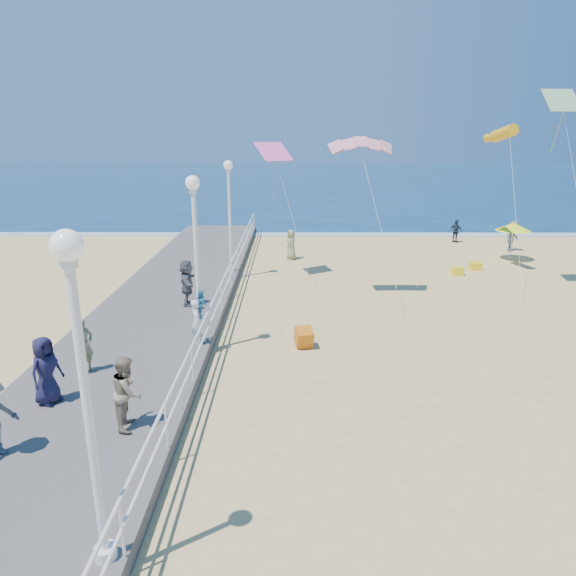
{
  "coord_description": "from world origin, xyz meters",
  "views": [
    {
      "loc": [
        -2.39,
        -15.6,
        6.91
      ],
      "look_at": [
        -2.5,
        2.0,
        1.6
      ],
      "focal_mm": 32.0,
      "sensor_mm": 36.0,
      "label": 1
    }
  ],
  "objects_px": {
    "toddler_held": "(202,304)",
    "spectator_1": "(127,392)",
    "woman_holding_toddler": "(197,322)",
    "beach_walker_b": "(456,231)",
    "beach_chair_right": "(475,266)",
    "spectator_6": "(84,346)",
    "beach_walker_c": "(291,244)",
    "beach_chair_left": "(457,271)",
    "beach_umbrella": "(513,227)",
    "beach_walker_a": "(513,236)",
    "lamp_post_near": "(83,372)",
    "box_kite": "(304,339)",
    "lamp_post_far": "(229,204)",
    "spectator_4": "(46,370)",
    "spectator_5": "(187,283)",
    "lamp_post_mid": "(196,243)"
  },
  "relations": [
    {
      "from": "spectator_1",
      "to": "beach_walker_c",
      "type": "distance_m",
      "value": 18.59
    },
    {
      "from": "toddler_held",
      "to": "beach_chair_left",
      "type": "xyz_separation_m",
      "value": [
        11.34,
        9.81,
        -1.49
      ]
    },
    {
      "from": "woman_holding_toddler",
      "to": "box_kite",
      "type": "height_order",
      "value": "woman_holding_toddler"
    },
    {
      "from": "lamp_post_far",
      "to": "beach_walker_c",
      "type": "xyz_separation_m",
      "value": [
        2.97,
        4.07,
        -2.8
      ]
    },
    {
      "from": "box_kite",
      "to": "beach_umbrella",
      "type": "bearing_deg",
      "value": 33.53
    },
    {
      "from": "spectator_6",
      "to": "beach_chair_left",
      "type": "xyz_separation_m",
      "value": [
        14.29,
        12.06,
        -1.0
      ]
    },
    {
      "from": "woman_holding_toddler",
      "to": "box_kite",
      "type": "xyz_separation_m",
      "value": [
        3.44,
        0.6,
        -0.84
      ]
    },
    {
      "from": "toddler_held",
      "to": "beach_walker_a",
      "type": "relative_size",
      "value": 0.48
    },
    {
      "from": "woman_holding_toddler",
      "to": "beach_walker_b",
      "type": "relative_size",
      "value": 0.98
    },
    {
      "from": "box_kite",
      "to": "beach_walker_b",
      "type": "bearing_deg",
      "value": 46.47
    },
    {
      "from": "lamp_post_far",
      "to": "toddler_held",
      "type": "xyz_separation_m",
      "value": [
        0.1,
        -9.08,
        -1.97
      ]
    },
    {
      "from": "lamp_post_far",
      "to": "beach_walker_c",
      "type": "height_order",
      "value": "lamp_post_far"
    },
    {
      "from": "spectator_4",
      "to": "beach_chair_left",
      "type": "height_order",
      "value": "spectator_4"
    },
    {
      "from": "spectator_5",
      "to": "beach_walker_b",
      "type": "relative_size",
      "value": 1.21
    },
    {
      "from": "toddler_held",
      "to": "beach_walker_b",
      "type": "relative_size",
      "value": 0.59
    },
    {
      "from": "spectator_4",
      "to": "beach_walker_c",
      "type": "height_order",
      "value": "spectator_4"
    },
    {
      "from": "beach_chair_left",
      "to": "lamp_post_mid",
      "type": "bearing_deg",
      "value": -139.63
    },
    {
      "from": "beach_walker_a",
      "to": "beach_walker_c",
      "type": "height_order",
      "value": "beach_walker_a"
    },
    {
      "from": "beach_walker_c",
      "to": "woman_holding_toddler",
      "type": "bearing_deg",
      "value": -27.54
    },
    {
      "from": "woman_holding_toddler",
      "to": "beach_chair_right",
      "type": "relative_size",
      "value": 2.69
    },
    {
      "from": "toddler_held",
      "to": "spectator_1",
      "type": "distance_m",
      "value": 5.14
    },
    {
      "from": "spectator_4",
      "to": "spectator_5",
      "type": "bearing_deg",
      "value": 9.99
    },
    {
      "from": "lamp_post_mid",
      "to": "lamp_post_far",
      "type": "xyz_separation_m",
      "value": [
        0.0,
        9.0,
        0.0
      ]
    },
    {
      "from": "woman_holding_toddler",
      "to": "beach_walker_b",
      "type": "xyz_separation_m",
      "value": [
        13.87,
        18.09,
        -0.38
      ]
    },
    {
      "from": "lamp_post_near",
      "to": "lamp_post_mid",
      "type": "height_order",
      "value": "same"
    },
    {
      "from": "spectator_6",
      "to": "beach_walker_c",
      "type": "xyz_separation_m",
      "value": [
        5.82,
        15.4,
        -0.35
      ]
    },
    {
      "from": "lamp_post_near",
      "to": "beach_umbrella",
      "type": "bearing_deg",
      "value": 54.89
    },
    {
      "from": "lamp_post_mid",
      "to": "lamp_post_far",
      "type": "height_order",
      "value": "same"
    },
    {
      "from": "toddler_held",
      "to": "spectator_6",
      "type": "relative_size",
      "value": 0.55
    },
    {
      "from": "toddler_held",
      "to": "spectator_5",
      "type": "height_order",
      "value": "spectator_5"
    },
    {
      "from": "beach_umbrella",
      "to": "beach_chair_left",
      "type": "relative_size",
      "value": 3.89
    },
    {
      "from": "woman_holding_toddler",
      "to": "beach_umbrella",
      "type": "xyz_separation_m",
      "value": [
        15.46,
        13.15,
        0.77
      ]
    },
    {
      "from": "lamp_post_near",
      "to": "woman_holding_toddler",
      "type": "height_order",
      "value": "lamp_post_near"
    },
    {
      "from": "spectator_6",
      "to": "beach_chair_right",
      "type": "bearing_deg",
      "value": -21.12
    },
    {
      "from": "beach_walker_b",
      "to": "spectator_5",
      "type": "bearing_deg",
      "value": 91.96
    },
    {
      "from": "toddler_held",
      "to": "spectator_1",
      "type": "xyz_separation_m",
      "value": [
        -0.87,
        -5.05,
        -0.42
      ]
    },
    {
      "from": "lamp_post_mid",
      "to": "beach_walker_a",
      "type": "bearing_deg",
      "value": 42.85
    },
    {
      "from": "lamp_post_near",
      "to": "beach_chair_right",
      "type": "xyz_separation_m",
      "value": [
        12.71,
        19.73,
        -3.46
      ]
    },
    {
      "from": "beach_walker_a",
      "to": "beach_chair_left",
      "type": "xyz_separation_m",
      "value": [
        -5.02,
        -5.54,
        -0.73
      ]
    },
    {
      "from": "beach_chair_left",
      "to": "beach_chair_right",
      "type": "xyz_separation_m",
      "value": [
        1.27,
        1.0,
        0.0
      ]
    },
    {
      "from": "lamp_post_near",
      "to": "beach_chair_right",
      "type": "height_order",
      "value": "lamp_post_near"
    },
    {
      "from": "lamp_post_near",
      "to": "beach_chair_left",
      "type": "distance_m",
      "value": 22.22
    },
    {
      "from": "lamp_post_far",
      "to": "spectator_4",
      "type": "bearing_deg",
      "value": -103.49
    },
    {
      "from": "beach_chair_right",
      "to": "spectator_5",
      "type": "bearing_deg",
      "value": -152.96
    },
    {
      "from": "beach_walker_b",
      "to": "beach_walker_c",
      "type": "height_order",
      "value": "beach_walker_c"
    },
    {
      "from": "lamp_post_near",
      "to": "woman_holding_toddler",
      "type": "xyz_separation_m",
      "value": [
        -0.05,
        8.77,
        -2.52
      ]
    },
    {
      "from": "beach_walker_a",
      "to": "box_kite",
      "type": "distance_m",
      "value": 19.84
    },
    {
      "from": "spectator_6",
      "to": "beach_walker_a",
      "type": "bearing_deg",
      "value": -18.78
    },
    {
      "from": "beach_walker_c",
      "to": "lamp_post_far",
      "type": "bearing_deg",
      "value": -50.88
    },
    {
      "from": "spectator_5",
      "to": "beach_chair_right",
      "type": "bearing_deg",
      "value": -71.33
    }
  ]
}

